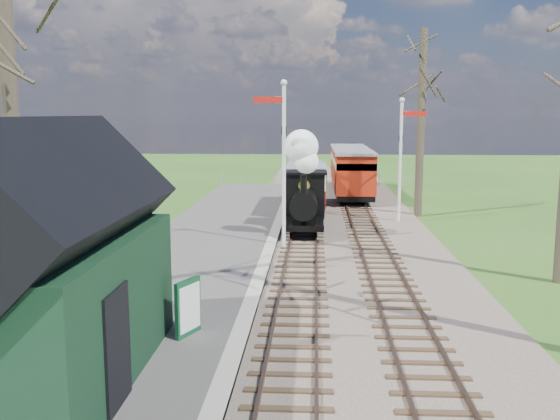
{
  "coord_description": "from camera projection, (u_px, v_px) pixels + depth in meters",
  "views": [
    {
      "loc": [
        0.44,
        -6.6,
        5.03
      ],
      "look_at": [
        -0.81,
        15.37,
        1.6
      ],
      "focal_mm": 40.0,
      "sensor_mm": 36.0,
      "label": 1
    }
  ],
  "objects": [
    {
      "name": "fence_line",
      "position": [
        313.0,
        179.0,
        42.72
      ],
      "size": [
        12.6,
        0.08,
        1.0
      ],
      "color": "slate",
      "rests_on": "ground"
    },
    {
      "name": "ballast_bed",
      "position": [
        333.0,
        221.0,
        28.93
      ],
      "size": [
        8.0,
        60.0,
        0.1
      ],
      "primitive_type": "cube",
      "color": "brown",
      "rests_on": "ground"
    },
    {
      "name": "semaphore_far",
      "position": [
        402.0,
        150.0,
        28.25
      ],
      "size": [
        1.22,
        0.24,
        5.72
      ],
      "color": "silver",
      "rests_on": "ground"
    },
    {
      "name": "coach",
      "position": [
        306.0,
        185.0,
        31.54
      ],
      "size": [
        1.97,
        6.74,
        2.07
      ],
      "color": "black",
      "rests_on": "ground"
    },
    {
      "name": "sign_board",
      "position": [
        188.0,
        307.0,
        13.63
      ],
      "size": [
        0.43,
        0.82,
        1.25
      ],
      "color": "#0E4122",
      "rests_on": "platform"
    },
    {
      "name": "semaphore_near",
      "position": [
        282.0,
        152.0,
        22.58
      ],
      "size": [
        1.22,
        0.24,
        6.22
      ],
      "color": "silver",
      "rests_on": "ground"
    },
    {
      "name": "coping_strip",
      "position": [
        266.0,
        259.0,
        21.17
      ],
      "size": [
        0.4,
        44.0,
        0.21
      ],
      "primitive_type": "cube",
      "color": "#B2AD9E",
      "rests_on": "ground"
    },
    {
      "name": "bare_trees",
      "position": [
        350.0,
        106.0,
        16.4
      ],
      "size": [
        15.51,
        22.39,
        12.0
      ],
      "color": "#382D23",
      "rests_on": "ground"
    },
    {
      "name": "track_near",
      "position": [
        305.0,
        220.0,
        29.0
      ],
      "size": [
        1.6,
        60.0,
        0.15
      ],
      "color": "brown",
      "rests_on": "ground"
    },
    {
      "name": "person",
      "position": [
        87.0,
        373.0,
        10.02
      ],
      "size": [
        0.45,
        0.57,
        1.38
      ],
      "primitive_type": "imported",
      "rotation": [
        0.0,
        0.0,
        1.83
      ],
      "color": "black",
      "rests_on": "platform"
    },
    {
      "name": "platform",
      "position": [
        199.0,
        259.0,
        21.3
      ],
      "size": [
        5.0,
        44.0,
        0.2
      ],
      "primitive_type": "cube",
      "color": "#474442",
      "rests_on": "ground"
    },
    {
      "name": "distant_hills",
      "position": [
        322.0,
        296.0,
        73.24
      ],
      "size": [
        114.4,
        48.0,
        22.02
      ],
      "color": "#385B23",
      "rests_on": "ground"
    },
    {
      "name": "locomotive",
      "position": [
        304.0,
        189.0,
        25.48
      ],
      "size": [
        1.68,
        3.93,
        4.21
      ],
      "color": "black",
      "rests_on": "ground"
    },
    {
      "name": "red_carriage_a",
      "position": [
        353.0,
        174.0,
        35.21
      ],
      "size": [
        2.23,
        5.53,
        2.35
      ],
      "color": "black",
      "rests_on": "ground"
    },
    {
      "name": "bench",
      "position": [
        138.0,
        319.0,
        13.51
      ],
      "size": [
        0.96,
        1.61,
        0.89
      ],
      "color": "#452E18",
      "rests_on": "platform"
    },
    {
      "name": "red_carriage_b",
      "position": [
        348.0,
        166.0,
        40.64
      ],
      "size": [
        2.23,
        5.53,
        2.35
      ],
      "color": "black",
      "rests_on": "ground"
    },
    {
      "name": "station_shed",
      "position": [
        49.0,
        269.0,
        11.15
      ],
      "size": [
        3.25,
        6.3,
        4.78
      ],
      "color": "black",
      "rests_on": "platform"
    },
    {
      "name": "track_far",
      "position": [
        361.0,
        221.0,
        28.85
      ],
      "size": [
        1.6,
        60.0,
        0.15
      ],
      "color": "brown",
      "rests_on": "ground"
    }
  ]
}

